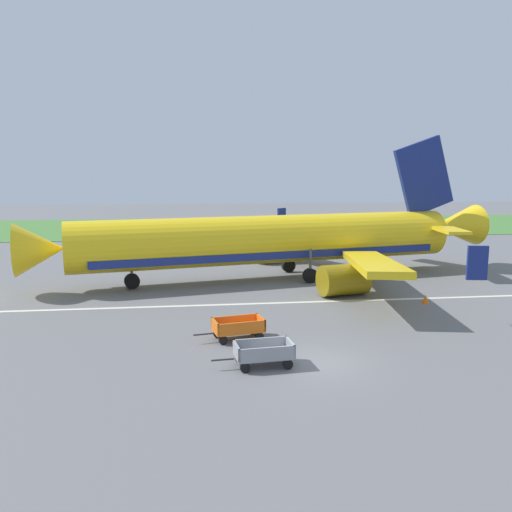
{
  "coord_description": "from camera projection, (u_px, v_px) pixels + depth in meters",
  "views": [
    {
      "loc": [
        -5.41,
        -21.75,
        8.49
      ],
      "look_at": [
        -1.17,
        12.46,
        2.8
      ],
      "focal_mm": 36.89,
      "sensor_mm": 36.0,
      "label": 1
    }
  ],
  "objects": [
    {
      "name": "traffic_cone_near_plane",
      "position": [
        425.0,
        299.0,
        33.62
      ],
      "size": [
        0.45,
        0.45,
        0.59
      ],
      "primitive_type": "cone",
      "color": "orange",
      "rests_on": "ground"
    },
    {
      "name": "airplane",
      "position": [
        282.0,
        240.0,
        40.95
      ],
      "size": [
        37.47,
        30.28,
        11.34
      ],
      "color": "yellow",
      "rests_on": "ground"
    },
    {
      "name": "ground_plane",
      "position": [
        317.0,
        363.0,
        23.33
      ],
      "size": [
        220.0,
        220.0,
        0.0
      ],
      "primitive_type": "plane",
      "color": "slate"
    },
    {
      "name": "apron_stripe",
      "position": [
        278.0,
        303.0,
        33.77
      ],
      "size": [
        120.0,
        0.36,
        0.01
      ],
      "primitive_type": "cube",
      "color": "silver",
      "rests_on": "ground"
    },
    {
      "name": "baggage_cart_nearest",
      "position": [
        263.0,
        353.0,
        22.86
      ],
      "size": [
        3.6,
        1.63,
        1.07
      ],
      "color": "gray",
      "rests_on": "ground"
    },
    {
      "name": "baggage_cart_second_in_row",
      "position": [
        238.0,
        328.0,
        26.49
      ],
      "size": [
        3.63,
        1.85,
        1.07
      ],
      "color": "orange",
      "rests_on": "ground"
    },
    {
      "name": "grass_strip",
      "position": [
        228.0,
        227.0,
        78.58
      ],
      "size": [
        220.0,
        28.0,
        0.06
      ],
      "primitive_type": "cube",
      "color": "#477A38",
      "rests_on": "ground"
    }
  ]
}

